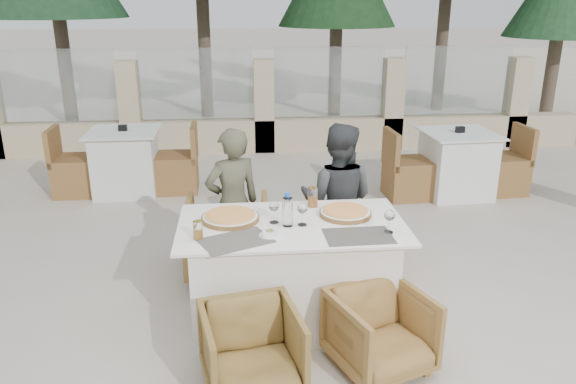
{
  "coord_description": "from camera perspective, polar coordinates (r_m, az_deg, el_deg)",
  "views": [
    {
      "loc": [
        -0.4,
        -3.7,
        2.29
      ],
      "look_at": [
        -0.04,
        0.25,
        0.9
      ],
      "focal_mm": 35.0,
      "sensor_mm": 36.0,
      "label": 1
    }
  ],
  "objects": [
    {
      "name": "sand_patch",
      "position": [
        17.85,
        -3.92,
        11.91
      ],
      "size": [
        30.0,
        16.0,
        0.01
      ],
      "primitive_type": "cube",
      "color": "beige",
      "rests_on": "ground"
    },
    {
      "name": "bg_table_b",
      "position": [
        7.02,
        16.75,
        2.75
      ],
      "size": [
        1.68,
        0.91,
        0.77
      ],
      "primitive_type": null,
      "rotation": [
        0.0,
        0.0,
        0.06
      ],
      "color": "silver",
      "rests_on": "ground"
    },
    {
      "name": "placemat_near_right",
      "position": [
        3.78,
        7.17,
        -4.45
      ],
      "size": [
        0.46,
        0.31,
        0.0
      ],
      "primitive_type": "cube",
      "rotation": [
        0.0,
        0.0,
        0.02
      ],
      "color": "#514E46",
      "rests_on": "dining_table"
    },
    {
      "name": "armchair_far_right",
      "position": [
        4.93,
        5.92,
        -4.7
      ],
      "size": [
        0.8,
        0.81,
        0.58
      ],
      "primitive_type": "imported",
      "rotation": [
        0.0,
        0.0,
        2.79
      ],
      "color": "#986037",
      "rests_on": "ground"
    },
    {
      "name": "pizza_right",
      "position": [
        4.11,
        5.85,
        -2.07
      ],
      "size": [
        0.49,
        0.49,
        0.05
      ],
      "primitive_type": "cylinder",
      "rotation": [
        0.0,
        0.0,
        0.36
      ],
      "color": "orange",
      "rests_on": "dining_table"
    },
    {
      "name": "wine_glass_centre",
      "position": [
        3.94,
        -1.44,
        -1.9
      ],
      "size": [
        0.09,
        0.09,
        0.18
      ],
      "primitive_type": null,
      "rotation": [
        0.0,
        0.0,
        -0.25
      ],
      "color": "white",
      "rests_on": "dining_table"
    },
    {
      "name": "bg_table_a",
      "position": [
        7.09,
        -16.12,
        2.97
      ],
      "size": [
        1.65,
        0.84,
        0.77
      ],
      "primitive_type": null,
      "rotation": [
        0.0,
        0.0,
        0.01
      ],
      "color": "silver",
      "rests_on": "ground"
    },
    {
      "name": "armchair_far_left",
      "position": [
        4.87,
        -6.14,
        -4.53
      ],
      "size": [
        0.72,
        0.74,
        0.66
      ],
      "primitive_type": "imported",
      "rotation": [
        0.0,
        0.0,
        3.12
      ],
      "color": "olive",
      "rests_on": "ground"
    },
    {
      "name": "wine_glass_near",
      "position": [
        3.9,
        1.47,
        -2.13
      ],
      "size": [
        0.1,
        0.1,
        0.18
      ],
      "primitive_type": null,
      "rotation": [
        0.0,
        0.0,
        0.36
      ],
      "color": "white",
      "rests_on": "dining_table"
    },
    {
      "name": "diner_left",
      "position": [
        4.69,
        -5.62,
        -1.23
      ],
      "size": [
        0.55,
        0.46,
        1.3
      ],
      "primitive_type": "imported",
      "rotation": [
        0.0,
        0.0,
        3.51
      ],
      "color": "#4D4D38",
      "rests_on": "ground"
    },
    {
      "name": "armchair_near_left",
      "position": [
        3.51,
        -3.7,
        -15.83
      ],
      "size": [
        0.67,
        0.68,
        0.53
      ],
      "primitive_type": "imported",
      "rotation": [
        0.0,
        0.0,
        0.19
      ],
      "color": "olive",
      "rests_on": "ground"
    },
    {
      "name": "beer_glass_right",
      "position": [
        4.25,
        2.52,
        -0.51
      ],
      "size": [
        0.09,
        0.09,
        0.15
      ],
      "primitive_type": "cylinder",
      "rotation": [
        0.0,
        0.0,
        -0.17
      ],
      "color": "orange",
      "rests_on": "dining_table"
    },
    {
      "name": "armchair_near_right",
      "position": [
        3.73,
        9.38,
        -13.82
      ],
      "size": [
        0.74,
        0.75,
        0.53
      ],
      "primitive_type": "imported",
      "rotation": [
        0.0,
        0.0,
        0.37
      ],
      "color": "olive",
      "rests_on": "ground"
    },
    {
      "name": "water_bottle",
      "position": [
        3.88,
        -0.04,
        -1.78
      ],
      "size": [
        0.09,
        0.09,
        0.25
      ],
      "primitive_type": "cylinder",
      "rotation": [
        0.0,
        0.0,
        -0.38
      ],
      "color": "#A9CBDE",
      "rests_on": "dining_table"
    },
    {
      "name": "ground",
      "position": [
        4.37,
        0.86,
        -12.29
      ],
      "size": [
        80.0,
        80.0,
        0.0
      ],
      "primitive_type": "plane",
      "color": "#BFB3A3",
      "rests_on": "ground"
    },
    {
      "name": "placemat_near_left",
      "position": [
        3.7,
        -5.31,
        -4.95
      ],
      "size": [
        0.53,
        0.46,
        0.0
      ],
      "primitive_type": "cube",
      "rotation": [
        0.0,
        0.0,
        0.43
      ],
      "color": "#5D5950",
      "rests_on": "dining_table"
    },
    {
      "name": "wine_glass_corner",
      "position": [
        3.84,
        10.25,
        -2.82
      ],
      "size": [
        0.1,
        0.1,
        0.18
      ],
      "primitive_type": null,
      "rotation": [
        0.0,
        0.0,
        -0.36
      ],
      "color": "white",
      "rests_on": "dining_table"
    },
    {
      "name": "beer_glass_left",
      "position": [
        3.74,
        -9.13,
        -3.84
      ],
      "size": [
        0.08,
        0.08,
        0.13
      ],
      "primitive_type": "cylinder",
      "rotation": [
        0.0,
        0.0,
        -0.42
      ],
      "color": "orange",
      "rests_on": "dining_table"
    },
    {
      "name": "dining_table",
      "position": [
        4.13,
        0.38,
        -8.15
      ],
      "size": [
        1.6,
        0.9,
        0.77
      ],
      "primitive_type": null,
      "color": "white",
      "rests_on": "ground"
    },
    {
      "name": "pizza_left",
      "position": [
        4.03,
        -5.87,
        -2.51
      ],
      "size": [
        0.47,
        0.47,
        0.05
      ],
      "primitive_type": "cylinder",
      "rotation": [
        0.0,
        0.0,
        0.16
      ],
      "color": "orange",
      "rests_on": "dining_table"
    },
    {
      "name": "perimeter_wall_far",
      "position": [
        8.64,
        -2.47,
        9.37
      ],
      "size": [
        10.0,
        0.34,
        1.6
      ],
      "primitive_type": null,
      "color": "#C7B28C",
      "rests_on": "ground"
    },
    {
      "name": "diner_right",
      "position": [
        4.72,
        5.02,
        -0.89
      ],
      "size": [
        0.77,
        0.68,
        1.33
      ],
      "primitive_type": "imported",
      "rotation": [
        0.0,
        0.0,
        2.82
      ],
      "color": "#3A3D3F",
      "rests_on": "ground"
    },
    {
      "name": "olive_dish",
      "position": [
        3.76,
        -1.84,
        -4.15
      ],
      "size": [
        0.12,
        0.12,
        0.04
      ],
      "primitive_type": null,
      "rotation": [
        0.0,
        0.0,
        0.15
      ],
      "color": "white",
      "rests_on": "dining_table"
    }
  ]
}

